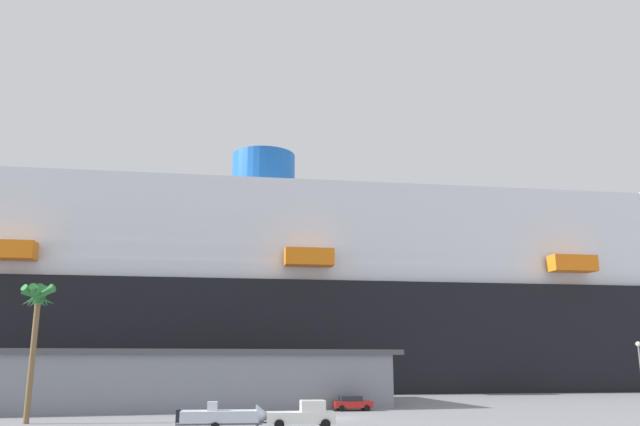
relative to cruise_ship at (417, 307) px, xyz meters
The scene contains 10 objects.
ground_plane 41.65m from the cruise_ship, 139.76° to the right, with size 600.00×600.00×0.00m, color gray.
cruise_ship is the anchor object (origin of this frame).
terminal_building 63.26m from the cruise_ship, 146.22° to the right, with size 65.64×25.98×6.62m.
pickup_truck 73.34m from the cruise_ship, 118.34° to the right, with size 5.77×2.71×2.20m.
small_boat_on_trailer 75.89m from the cruise_ship, 122.67° to the right, with size 8.69×2.66×2.15m.
palm_tree 79.42m from the cruise_ship, 136.32° to the right, with size 3.17×3.29×12.35m.
street_lamp 53.56m from the cruise_ship, 82.30° to the right, with size 0.56×0.56×7.51m.
parked_car_red_hatchback 55.24m from the cruise_ship, 118.70° to the right, with size 4.35×2.24×1.58m.
parked_car_silver_sedan 53.76m from the cruise_ship, 133.81° to the right, with size 4.45×2.59×1.58m.
parked_car_blue_suv 68.46m from the cruise_ship, 148.13° to the right, with size 4.84×2.15×1.58m.
Camera 1 is at (-14.63, -61.96, 5.54)m, focal length 35.55 mm.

